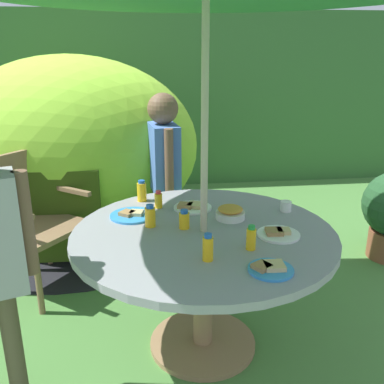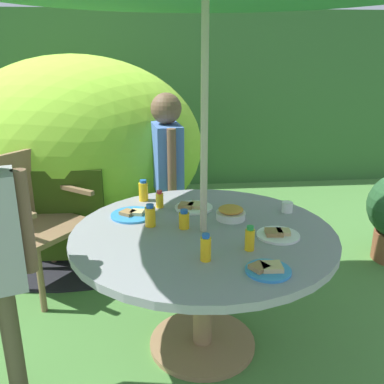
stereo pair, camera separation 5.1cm
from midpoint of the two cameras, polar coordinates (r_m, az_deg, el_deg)
The scene contains 18 objects.
ground_plane at distance 2.61m, azimuth 0.81°, elevation -19.73°, with size 10.00×10.00×0.02m, color #477A38.
hedge_backdrop at distance 5.43m, azimuth -3.99°, elevation 12.24°, with size 9.00×0.70×2.01m, color #33602D.
garden_table at distance 2.29m, azimuth 0.88°, elevation -8.06°, with size 1.37×1.37×0.71m.
wooden_chair at distance 3.14m, azimuth -21.28°, elevation -2.78°, with size 0.71×0.71×0.94m.
dome_tent at distance 3.90m, azimuth -15.87°, elevation 5.54°, with size 2.28×2.28×1.56m.
child_in_blue_shirt at distance 3.18m, azimuth -4.22°, elevation 4.51°, with size 0.23×0.44×1.31m.
snack_bowl at distance 2.38m, azimuth 4.49°, elevation -2.75°, with size 0.16×0.16×0.08m.
plate_center_back at distance 2.44m, azimuth -8.55°, elevation -3.03°, with size 0.25×0.25×0.03m.
plate_far_right at distance 2.21m, azimuth 10.72°, elevation -5.43°, with size 0.22×0.22×0.03m.
plate_near_right at distance 1.88m, azimuth 9.57°, elevation -9.97°, with size 0.20×0.20×0.03m.
plate_mid_right at distance 2.53m, azimuth -0.55°, elevation -1.98°, with size 0.22×0.22×0.03m.
juice_bottle_near_left at distance 2.54m, azimuth -5.06°, elevation -1.04°, with size 0.05×0.05×0.10m.
juice_bottle_far_left at distance 2.66m, azimuth -7.24°, elevation 0.09°, with size 0.06×0.06×0.13m.
juice_bottle_center_front at distance 1.91m, azimuth 1.35°, elevation -7.44°, with size 0.05×0.05×0.13m.
juice_bottle_mid_left at distance 2.25m, azimuth -1.70°, elevation -3.71°, with size 0.06×0.06×0.10m.
juice_bottle_front_edge at distance 2.28m, azimuth -6.22°, elevation -3.23°, with size 0.06×0.06×0.12m.
juice_bottle_back_edge at distance 2.03m, azimuth 7.13°, elevation -6.11°, with size 0.05×0.05×0.12m.
cup_near at distance 2.53m, azimuth 11.78°, elevation -1.87°, with size 0.06×0.06×0.06m, color white.
Camera 1 is at (-0.31, -2.02, 1.61)m, focal length 40.18 mm.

